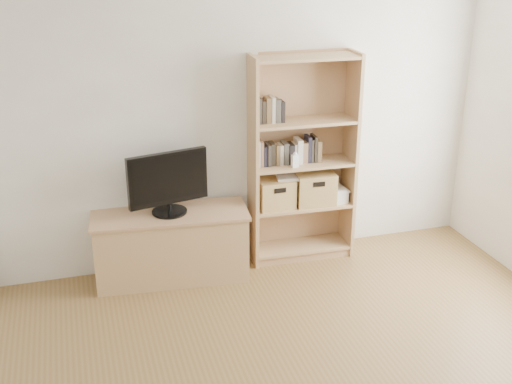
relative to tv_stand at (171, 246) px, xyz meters
name	(u,v)px	position (x,y,z in m)	size (l,w,h in m)	color
back_wall	(242,122)	(0.72, 0.24, 1.00)	(4.50, 0.02, 2.60)	beige
tv_stand	(171,246)	(0.00, 0.00, 0.00)	(1.30, 0.49, 0.60)	#AA7F57
bookshelf	(302,160)	(1.23, 0.07, 0.66)	(0.95, 0.34, 1.91)	#AA7F57
television	(168,183)	(0.00, 0.00, 0.60)	(0.70, 0.05, 0.55)	black
books_row_mid	(302,149)	(1.23, 0.10, 0.75)	(0.89, 0.17, 0.24)	beige
books_row_upper	(280,111)	(1.02, 0.10, 1.12)	(0.35, 0.13, 0.19)	beige
baby_monitor	(295,161)	(1.12, -0.03, 0.69)	(0.06, 0.04, 0.11)	white
basket_left	(275,193)	(0.98, 0.08, 0.36)	(0.32, 0.27, 0.27)	#AA864C
basket_right	(314,188)	(1.35, 0.07, 0.38)	(0.36, 0.30, 0.30)	#AA864C
laptop	(293,176)	(1.14, 0.07, 0.51)	(0.30, 0.21, 0.02)	white
magazine_stack	(335,195)	(1.56, 0.06, 0.29)	(0.17, 0.24, 0.11)	silver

